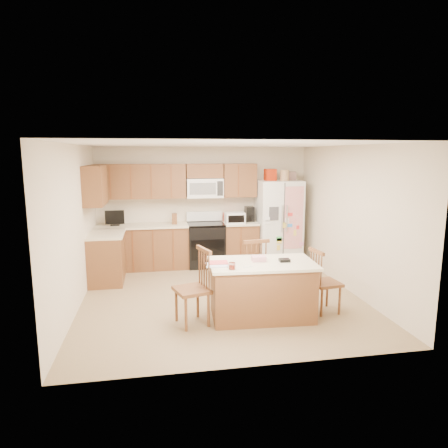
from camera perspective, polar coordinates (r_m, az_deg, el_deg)
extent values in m
plane|color=olive|center=(6.77, -0.43, -10.35)|extent=(4.50, 4.50, 0.00)
cube|color=beige|center=(8.65, -2.93, 2.64)|extent=(4.50, 0.10, 2.50)
cube|color=beige|center=(4.29, 4.57, -4.96)|extent=(4.50, 0.10, 2.50)
cube|color=beige|center=(6.47, -20.50, -0.48)|extent=(0.10, 4.50, 2.50)
cube|color=beige|center=(7.17, 17.58, 0.65)|extent=(0.10, 4.50, 2.50)
cube|color=white|center=(6.35, -0.46, 11.30)|extent=(4.50, 4.50, 0.04)
cube|color=brown|center=(8.44, -11.54, -3.33)|extent=(1.87, 0.60, 0.88)
cube|color=brown|center=(8.62, 2.26, -2.85)|extent=(0.72, 0.60, 0.88)
cube|color=brown|center=(7.73, -16.39, -4.76)|extent=(0.60, 0.95, 0.88)
cube|color=beige|center=(8.34, -11.65, -0.27)|extent=(1.87, 0.64, 0.04)
cube|color=beige|center=(8.52, 2.29, 0.15)|extent=(0.72, 0.64, 0.04)
cube|color=beige|center=(7.63, -16.49, -1.42)|extent=(0.64, 0.95, 0.04)
cube|color=brown|center=(8.37, -11.91, 5.98)|extent=(1.85, 0.33, 0.70)
cube|color=brown|center=(8.56, 2.19, 6.27)|extent=(0.70, 0.33, 0.70)
cube|color=brown|center=(8.42, -2.84, 7.60)|extent=(0.76, 0.33, 0.29)
cube|color=brown|center=(7.53, -17.93, 5.28)|extent=(0.33, 0.95, 0.70)
cube|color=brown|center=(8.24, -15.96, 5.75)|extent=(0.02, 0.01, 0.66)
cube|color=brown|center=(8.18, -15.69, -3.93)|extent=(0.02, 0.01, 0.84)
cube|color=brown|center=(8.21, -13.17, 5.85)|extent=(0.02, 0.01, 0.66)
cube|color=brown|center=(8.15, -12.89, -3.86)|extent=(0.02, 0.01, 0.84)
cube|color=brown|center=(8.20, -10.36, 5.95)|extent=(0.02, 0.01, 0.66)
cube|color=brown|center=(8.14, -10.07, -3.78)|extent=(0.02, 0.01, 0.84)
cube|color=brown|center=(8.20, -7.56, 6.03)|extent=(0.01, 0.01, 0.66)
cube|color=brown|center=(8.14, -7.25, -3.69)|extent=(0.01, 0.01, 0.84)
cube|color=brown|center=(8.38, 2.10, 6.19)|extent=(0.01, 0.01, 0.66)
cube|color=brown|center=(8.32, 2.43, -3.32)|extent=(0.01, 0.01, 0.84)
cube|color=white|center=(8.42, -2.79, 5.18)|extent=(0.76, 0.38, 0.40)
cube|color=slate|center=(8.22, -3.04, 5.06)|extent=(0.54, 0.01, 0.24)
cube|color=#262626|center=(8.27, -0.55, 5.10)|extent=(0.12, 0.01, 0.30)
cube|color=brown|center=(8.33, -7.10, 0.76)|extent=(0.10, 0.14, 0.22)
cube|color=black|center=(8.39, -15.30, -0.14)|extent=(0.18, 0.12, 0.02)
cube|color=black|center=(8.37, -15.35, 0.94)|extent=(0.38, 0.03, 0.28)
cube|color=#CD402E|center=(8.56, 1.12, 0.95)|extent=(0.35, 0.22, 0.18)
cube|color=white|center=(8.34, 1.56, 0.88)|extent=(0.40, 0.28, 0.23)
cube|color=black|center=(8.20, 1.76, 0.73)|extent=(0.34, 0.01, 0.15)
cube|color=black|center=(8.60, 3.65, 1.45)|extent=(0.18, 0.22, 0.32)
cylinder|color=black|center=(8.54, 3.75, 0.91)|extent=(0.12, 0.12, 0.12)
cube|color=black|center=(8.48, -2.61, -3.07)|extent=(0.76, 0.64, 0.88)
cube|color=black|center=(8.17, -2.32, -3.71)|extent=(0.68, 0.01, 0.42)
cube|color=black|center=(8.39, -2.64, 0.03)|extent=(0.76, 0.64, 0.03)
cube|color=white|center=(8.62, -2.87, 1.14)|extent=(0.76, 0.10, 0.20)
cube|color=white|center=(8.67, 7.75, 0.24)|extent=(0.90, 0.75, 1.80)
cube|color=#4C4C4C|center=(8.32, 8.54, -0.19)|extent=(0.02, 0.01, 1.75)
cube|color=silver|center=(8.25, 8.29, 0.79)|extent=(0.02, 0.03, 0.55)
cube|color=silver|center=(8.29, 8.95, 0.81)|extent=(0.02, 0.03, 0.55)
cube|color=#3F3F44|center=(8.21, 7.13, 1.47)|extent=(0.20, 0.01, 0.28)
cube|color=#D84C59|center=(8.36, 9.87, 0.86)|extent=(0.42, 0.01, 1.30)
cube|color=#A32006|center=(8.50, 6.62, 6.99)|extent=(0.22, 0.22, 0.24)
cylinder|color=tan|center=(8.55, 8.65, 6.90)|extent=(0.18, 0.18, 0.22)
cube|color=#7F615B|center=(8.73, 9.51, 6.80)|extent=(0.18, 0.20, 0.18)
cube|color=brown|center=(5.89, 5.41, -9.50)|extent=(1.47, 0.88, 0.79)
cube|color=beige|center=(5.77, 5.47, -5.63)|extent=(1.56, 0.97, 0.04)
cylinder|color=#A32006|center=(5.39, 1.17, -6.16)|extent=(0.08, 0.08, 0.06)
cylinder|color=white|center=(5.39, 1.17, -6.01)|extent=(0.09, 0.09, 0.09)
cube|color=#ECACC3|center=(5.82, 4.97, -4.92)|extent=(0.21, 0.16, 0.07)
cube|color=black|center=(5.83, 8.62, -5.13)|extent=(0.16, 0.13, 0.04)
cube|color=white|center=(5.57, -1.06, -5.88)|extent=(0.31, 0.26, 0.01)
cube|color=#D84C4C|center=(5.65, -0.79, -5.51)|extent=(0.27, 0.21, 0.01)
cylinder|color=white|center=(5.49, 3.39, -6.14)|extent=(0.14, 0.04, 0.01)
cube|color=brown|center=(5.62, -4.62, -9.38)|extent=(0.56, 0.57, 0.05)
cylinder|color=brown|center=(5.82, -6.83, -11.44)|extent=(0.04, 0.04, 0.48)
cylinder|color=brown|center=(5.49, -5.45, -12.74)|extent=(0.04, 0.04, 0.48)
cylinder|color=brown|center=(5.93, -3.78, -10.96)|extent=(0.04, 0.04, 0.48)
cylinder|color=brown|center=(5.61, -2.24, -12.20)|extent=(0.04, 0.04, 0.48)
cylinder|color=brown|center=(5.74, -3.55, -5.93)|extent=(0.02, 0.02, 0.53)
cylinder|color=brown|center=(5.67, -3.22, -6.14)|extent=(0.02, 0.02, 0.53)
cylinder|color=brown|center=(5.60, -2.87, -6.35)|extent=(0.02, 0.02, 0.53)
cylinder|color=brown|center=(5.53, -2.52, -6.56)|extent=(0.02, 0.02, 0.53)
cylinder|color=brown|center=(5.46, -2.16, -6.79)|extent=(0.02, 0.02, 0.53)
cube|color=brown|center=(5.53, -2.90, -3.72)|extent=(0.17, 0.43, 0.06)
cube|color=brown|center=(6.53, 4.07, -6.74)|extent=(0.48, 0.46, 0.05)
cylinder|color=brown|center=(6.80, 5.08, -8.26)|extent=(0.04, 0.04, 0.46)
cylinder|color=brown|center=(6.70, 2.12, -8.52)|extent=(0.04, 0.04, 0.46)
cylinder|color=brown|center=(6.52, 6.02, -9.10)|extent=(0.04, 0.04, 0.46)
cylinder|color=brown|center=(6.41, 2.94, -9.40)|extent=(0.04, 0.04, 0.46)
cylinder|color=brown|center=(6.34, 5.99, -4.67)|extent=(0.02, 0.02, 0.51)
cylinder|color=brown|center=(6.31, 5.31, -4.72)|extent=(0.02, 0.02, 0.51)
cylinder|color=brown|center=(6.29, 4.62, -4.78)|extent=(0.02, 0.02, 0.51)
cylinder|color=brown|center=(6.26, 3.93, -4.83)|extent=(0.02, 0.02, 0.51)
cylinder|color=brown|center=(6.24, 3.23, -4.88)|extent=(0.02, 0.02, 0.51)
cube|color=brown|center=(6.23, 4.66, -2.50)|extent=(0.43, 0.07, 0.05)
cube|color=brown|center=(6.22, 14.26, -8.17)|extent=(0.45, 0.47, 0.04)
cylinder|color=brown|center=(6.24, 16.18, -10.48)|extent=(0.04, 0.04, 0.43)
cylinder|color=brown|center=(6.51, 14.52, -9.54)|extent=(0.04, 0.04, 0.43)
cylinder|color=brown|center=(6.09, 13.78, -10.89)|extent=(0.04, 0.04, 0.43)
cylinder|color=brown|center=(6.36, 12.19, -9.91)|extent=(0.04, 0.04, 0.43)
cylinder|color=brown|center=(5.94, 13.72, -6.40)|extent=(0.02, 0.02, 0.48)
cylinder|color=brown|center=(6.00, 13.35, -6.22)|extent=(0.02, 0.02, 0.48)
cylinder|color=brown|center=(6.06, 12.99, -6.04)|extent=(0.02, 0.02, 0.48)
cylinder|color=brown|center=(6.13, 12.64, -5.86)|extent=(0.02, 0.02, 0.48)
cylinder|color=brown|center=(6.19, 12.29, -5.68)|extent=(0.02, 0.02, 0.48)
cube|color=brown|center=(6.00, 13.08, -3.84)|extent=(0.09, 0.40, 0.05)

